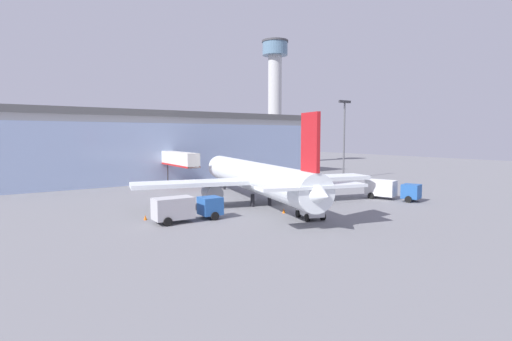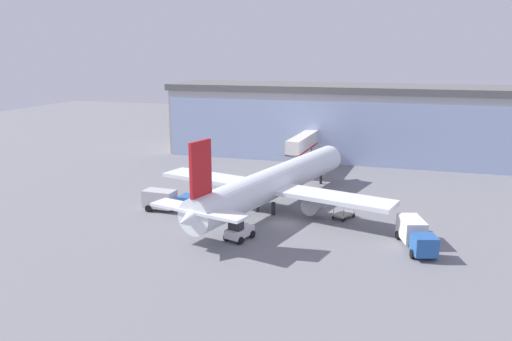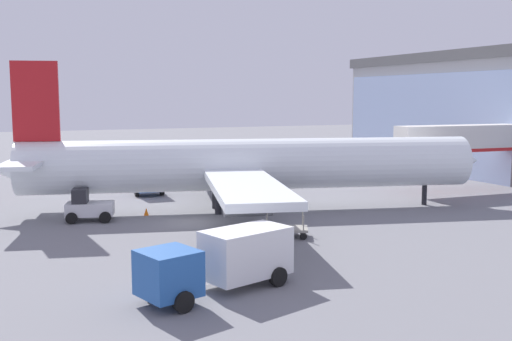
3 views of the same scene
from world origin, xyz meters
The scene contains 10 objects.
ground centered at (0.00, 0.00, 0.00)m, with size 240.00×240.00×0.00m, color slate.
terminal_building centered at (0.00, 40.78, 6.84)m, with size 65.30×16.96×13.68m.
jet_bridge centered at (-3.82, 27.76, 4.68)m, with size 2.93×14.95×6.06m.
airplane centered at (-2.75, 4.81, 3.48)m, with size 31.76×37.40×11.17m.
catering_truck centered at (-15.04, -0.22, 1.47)m, with size 7.37×2.71×2.65m.
fuel_truck centered at (14.67, -3.27, 1.47)m, with size 4.30×7.62×2.65m.
baggage_cart centered at (6.38, 3.86, 0.50)m, with size 2.65×3.22×1.50m.
pushback_tug centered at (-3.40, -6.70, 0.97)m, with size 2.88×3.56×2.30m.
safety_cone_nose centered at (-3.79, -2.53, 0.28)m, with size 0.36×0.36×0.55m, color orange.
safety_cone_wingtip centered at (-18.27, 2.89, 0.28)m, with size 0.36×0.36×0.55m, color orange.
Camera 2 is at (13.69, -54.34, 19.75)m, focal length 35.00 mm.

